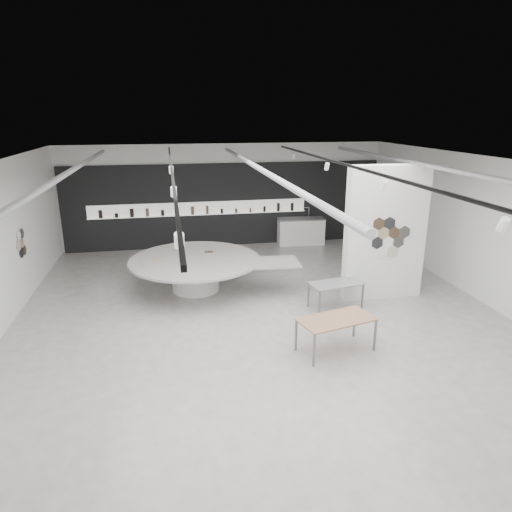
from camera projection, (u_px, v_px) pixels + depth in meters
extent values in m
cube|color=#AAA6A0|center=(264.00, 322.00, 11.07)|extent=(12.00, 14.00, 0.01)
cube|color=silver|center=(265.00, 163.00, 9.93)|extent=(12.00, 14.00, 0.01)
cube|color=white|center=(226.00, 195.00, 17.07)|extent=(12.00, 0.01, 3.80)
cube|color=white|center=(430.00, 470.00, 3.94)|extent=(12.00, 0.01, 3.80)
cube|color=white|center=(495.00, 235.00, 11.58)|extent=(0.01, 14.00, 3.80)
cylinder|color=#939396|center=(67.00, 173.00, 9.70)|extent=(0.12, 12.00, 0.12)
cylinder|color=#939396|center=(260.00, 169.00, 10.46)|extent=(0.12, 12.00, 0.12)
cylinder|color=#939396|center=(427.00, 165.00, 11.21)|extent=(0.12, 12.00, 0.12)
cube|color=black|center=(172.00, 170.00, 9.60)|extent=(0.05, 13.00, 0.06)
cylinder|color=white|center=(179.00, 241.00, 4.97)|extent=(0.11, 0.18, 0.21)
cylinder|color=white|center=(174.00, 192.00, 8.07)|extent=(0.11, 0.18, 0.21)
cylinder|color=white|center=(171.00, 170.00, 11.16)|extent=(0.11, 0.18, 0.21)
cylinder|color=white|center=(170.00, 157.00, 14.25)|extent=(0.11, 0.18, 0.21)
cube|color=black|center=(351.00, 166.00, 10.32)|extent=(0.05, 13.00, 0.06)
cylinder|color=white|center=(503.00, 224.00, 5.69)|extent=(0.11, 0.18, 0.21)
cylinder|color=white|center=(384.00, 185.00, 8.78)|extent=(0.11, 0.18, 0.21)
cylinder|color=white|center=(327.00, 166.00, 11.88)|extent=(0.11, 0.18, 0.21)
cylinder|color=white|center=(293.00, 155.00, 14.97)|extent=(0.11, 0.18, 0.21)
cylinder|color=black|center=(22.00, 253.00, 11.94)|extent=(0.03, 0.28, 0.28)
cylinder|color=#423021|center=(25.00, 250.00, 12.18)|extent=(0.03, 0.28, 0.28)
cylinder|color=#9F8761|center=(22.00, 243.00, 11.99)|extent=(0.03, 0.28, 0.28)
cylinder|color=beige|center=(19.00, 246.00, 11.75)|extent=(0.03, 0.28, 0.28)
cylinder|color=white|center=(19.00, 236.00, 11.80)|extent=(0.03, 0.28, 0.28)
cylinder|color=black|center=(22.00, 233.00, 12.05)|extent=(0.03, 0.28, 0.28)
cube|color=black|center=(226.00, 205.00, 17.11)|extent=(11.80, 0.10, 3.10)
cube|color=white|center=(200.00, 208.00, 16.89)|extent=(8.00, 0.06, 0.46)
cube|color=white|center=(200.00, 214.00, 16.90)|extent=(8.00, 0.18, 0.02)
cylinder|color=black|center=(100.00, 214.00, 16.22)|extent=(0.13, 0.13, 0.29)
cylinder|color=black|center=(116.00, 215.00, 16.34)|extent=(0.13, 0.13, 0.15)
cylinder|color=black|center=(132.00, 213.00, 16.41)|extent=(0.14, 0.14, 0.30)
cylinder|color=brown|center=(147.00, 212.00, 16.51)|extent=(0.12, 0.12, 0.29)
cylinder|color=black|center=(163.00, 213.00, 16.62)|extent=(0.12, 0.12, 0.21)
cylinder|color=black|center=(178.00, 212.00, 16.71)|extent=(0.10, 0.10, 0.25)
cylinder|color=brown|center=(193.00, 210.00, 16.80)|extent=(0.12, 0.12, 0.30)
cylinder|color=brown|center=(207.00, 210.00, 16.90)|extent=(0.10, 0.10, 0.31)
cylinder|color=black|center=(222.00, 211.00, 17.01)|extent=(0.09, 0.09, 0.17)
cylinder|color=brown|center=(236.00, 211.00, 17.11)|extent=(0.10, 0.10, 0.16)
cylinder|color=brown|center=(250.00, 210.00, 17.21)|extent=(0.09, 0.09, 0.15)
cylinder|color=black|center=(265.00, 209.00, 17.30)|extent=(0.09, 0.09, 0.21)
cylinder|color=black|center=(278.00, 207.00, 17.38)|extent=(0.11, 0.11, 0.31)
cylinder|color=black|center=(292.00, 207.00, 17.48)|extent=(0.11, 0.11, 0.29)
cube|color=white|center=(385.00, 233.00, 12.10)|extent=(2.20, 0.35, 3.60)
cylinder|color=white|center=(388.00, 242.00, 11.98)|extent=(0.34, 0.03, 0.34)
cylinder|color=black|center=(398.00, 242.00, 12.03)|extent=(0.34, 0.03, 0.34)
cylinder|color=black|center=(377.00, 243.00, 11.93)|extent=(0.34, 0.03, 0.34)
cylinder|color=#423021|center=(394.00, 233.00, 11.93)|extent=(0.34, 0.03, 0.34)
cylinder|color=#9F8761|center=(383.00, 233.00, 11.88)|extent=(0.34, 0.03, 0.34)
cylinder|color=beige|center=(392.00, 251.00, 12.08)|extent=(0.34, 0.03, 0.34)
cylinder|color=white|center=(382.00, 252.00, 12.03)|extent=(0.34, 0.03, 0.34)
cylinder|color=black|center=(405.00, 232.00, 11.98)|extent=(0.34, 0.03, 0.34)
cylinder|color=black|center=(390.00, 223.00, 11.82)|extent=(0.34, 0.03, 0.34)
cylinder|color=#423021|center=(379.00, 224.00, 11.77)|extent=(0.34, 0.03, 0.34)
cylinder|color=white|center=(195.00, 275.00, 12.97)|extent=(1.41, 1.41, 0.87)
cylinder|color=#9F9C96|center=(195.00, 260.00, 12.84)|extent=(3.92, 3.92, 0.06)
cube|color=#9F9C96|center=(269.00, 263.00, 12.59)|extent=(1.70, 1.13, 0.06)
cube|color=#9F8761|center=(158.00, 260.00, 12.70)|extent=(0.27, 0.20, 0.01)
cube|color=#423021|center=(209.00, 252.00, 13.45)|extent=(0.27, 0.20, 0.01)
cube|color=#9A6E4F|center=(336.00, 319.00, 9.52)|extent=(1.74, 1.16, 0.03)
cube|color=slate|center=(314.00, 351.00, 9.02)|extent=(0.05, 0.05, 0.72)
cube|color=slate|center=(296.00, 335.00, 9.64)|extent=(0.05, 0.05, 0.72)
cube|color=slate|center=(375.00, 335.00, 9.63)|extent=(0.05, 0.05, 0.72)
cube|color=slate|center=(354.00, 322.00, 10.25)|extent=(0.05, 0.05, 0.72)
cube|color=gray|center=(336.00, 283.00, 11.70)|extent=(1.43, 0.89, 0.03)
cube|color=slate|center=(319.00, 303.00, 11.32)|extent=(0.04, 0.04, 0.66)
cube|color=slate|center=(308.00, 295.00, 11.85)|extent=(0.04, 0.04, 0.66)
cube|color=slate|center=(363.00, 297.00, 11.75)|extent=(0.04, 0.04, 0.66)
cube|color=slate|center=(350.00, 289.00, 12.27)|extent=(0.04, 0.04, 0.66)
cube|color=white|center=(301.00, 232.00, 17.53)|extent=(1.78, 0.76, 0.98)
cube|color=gray|center=(301.00, 219.00, 17.38)|extent=(1.83, 0.81, 0.03)
cylinder|color=silver|center=(309.00, 212.00, 17.51)|extent=(0.03, 0.03, 0.39)
cylinder|color=silver|center=(307.00, 208.00, 17.44)|extent=(0.18, 0.04, 0.03)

